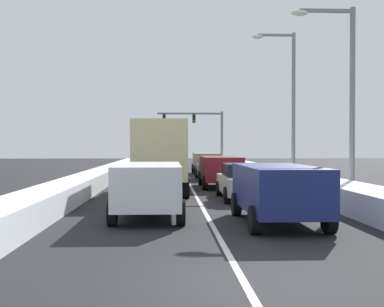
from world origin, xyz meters
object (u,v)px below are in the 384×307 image
at_px(sedan_gray_right_lane_fourth, 212,168).
at_px(street_lamp_right_mid, 288,94).
at_px(sedan_silver_right_lane_second, 244,181).
at_px(suv_tan_right_lane_fifth, 206,161).
at_px(suv_maroon_right_lane_third, 220,169).
at_px(traffic_light_gantry, 202,126).
at_px(street_lamp_right_near, 343,85).
at_px(suv_white_center_lane_nearest, 149,185).
at_px(sedan_charcoal_center_lane_third, 160,169).
at_px(box_truck_center_lane_second, 160,153).
at_px(sedan_green_center_lane_fourth, 162,165).
at_px(sedan_red_center_lane_fifth, 165,163).
at_px(suv_navy_right_lane_nearest, 277,189).

bearing_deg(sedan_gray_right_lane_fourth, street_lamp_right_mid, -37.90).
bearing_deg(sedan_silver_right_lane_second, suv_tan_right_lane_fifth, 90.36).
height_order(suv_maroon_right_lane_third, traffic_light_gantry, traffic_light_gantry).
xyz_separation_m(street_lamp_right_near, street_lamp_right_mid, (0.10, 9.76, 0.62)).
distance_m(suv_maroon_right_lane_third, street_lamp_right_near, 8.83).
relative_size(sedan_gray_right_lane_fourth, street_lamp_right_mid, 0.50).
height_order(suv_white_center_lane_nearest, sedan_charcoal_center_lane_third, suv_white_center_lane_nearest).
height_order(traffic_light_gantry, street_lamp_right_mid, street_lamp_right_mid).
distance_m(box_truck_center_lane_second, sedan_charcoal_center_lane_third, 8.02).
xyz_separation_m(suv_maroon_right_lane_third, sedan_green_center_lane_fourth, (-3.33, 11.67, -0.25)).
bearing_deg(sedan_red_center_lane_fifth, suv_tan_right_lane_fifth, -52.30).
bearing_deg(box_truck_center_lane_second, sedan_green_center_lane_fourth, 90.56).
bearing_deg(sedan_green_center_lane_fourth, sedan_charcoal_center_lane_third, -89.93).
bearing_deg(box_truck_center_lane_second, suv_maroon_right_lane_third, 44.75).
xyz_separation_m(sedan_gray_right_lane_fourth, sedan_green_center_lane_fourth, (-3.42, 5.26, 0.00)).
height_order(sedan_red_center_lane_fifth, street_lamp_right_mid, street_lamp_right_mid).
xyz_separation_m(box_truck_center_lane_second, sedan_charcoal_center_lane_third, (-0.14, 7.94, -1.14)).
relative_size(sedan_red_center_lane_fifth, traffic_light_gantry, 0.60).
relative_size(suv_navy_right_lane_nearest, suv_tan_right_lane_fifth, 1.00).
height_order(suv_white_center_lane_nearest, sedan_red_center_lane_fifth, suv_white_center_lane_nearest).
xyz_separation_m(suv_maroon_right_lane_third, sedan_red_center_lane_fifth, (-3.07, 17.17, -0.25)).
bearing_deg(traffic_light_gantry, sedan_charcoal_center_lane_third, -99.77).
bearing_deg(suv_white_center_lane_nearest, suv_tan_right_lane_fifth, 81.35).
bearing_deg(sedan_charcoal_center_lane_third, box_truck_center_lane_second, -89.01).
distance_m(suv_navy_right_lane_nearest, sedan_silver_right_lane_second, 6.56).
bearing_deg(suv_tan_right_lane_fifth, suv_white_center_lane_nearest, -98.65).
distance_m(box_truck_center_lane_second, sedan_green_center_lane_fourth, 14.86).
distance_m(suv_tan_right_lane_fifth, street_lamp_right_mid, 11.58).
bearing_deg(suv_maroon_right_lane_third, suv_white_center_lane_nearest, -107.13).
bearing_deg(sedan_charcoal_center_lane_third, street_lamp_right_mid, -12.81).
xyz_separation_m(suv_navy_right_lane_nearest, sedan_green_center_lane_fourth, (-3.65, 24.26, -0.25)).
bearing_deg(suv_maroon_right_lane_third, box_truck_center_lane_second, -135.25).
height_order(sedan_green_center_lane_fourth, traffic_light_gantry, traffic_light_gantry).
bearing_deg(sedan_green_center_lane_fourth, street_lamp_right_mid, -48.08).
bearing_deg(suv_navy_right_lane_nearest, box_truck_center_lane_second, 110.36).
height_order(suv_tan_right_lane_fifth, sedan_red_center_lane_fifth, suv_tan_right_lane_fifth).
bearing_deg(suv_maroon_right_lane_third, sedan_green_center_lane_fourth, 105.92).
height_order(box_truck_center_lane_second, sedan_green_center_lane_fourth, box_truck_center_lane_second).
height_order(sedan_silver_right_lane_second, street_lamp_right_near, street_lamp_right_near).
bearing_deg(suv_white_center_lane_nearest, street_lamp_right_near, 29.36).
distance_m(sedan_gray_right_lane_fourth, suv_tan_right_lane_fifth, 6.50).
height_order(suv_tan_right_lane_fifth, street_lamp_right_near, street_lamp_right_near).
relative_size(sedan_silver_right_lane_second, suv_tan_right_lane_fifth, 0.92).
bearing_deg(sedan_silver_right_lane_second, suv_white_center_lane_nearest, -126.73).
bearing_deg(suv_tan_right_lane_fifth, box_truck_center_lane_second, -102.00).
distance_m(suv_tan_right_lane_fifth, suv_white_center_lane_nearest, 24.27).
xyz_separation_m(sedan_green_center_lane_fourth, street_lamp_right_mid, (7.76, -8.64, 4.60)).
distance_m(suv_navy_right_lane_nearest, suv_maroon_right_lane_third, 12.60).
bearing_deg(sedan_red_center_lane_fifth, sedan_silver_right_lane_second, -81.62).
bearing_deg(suv_tan_right_lane_fifth, sedan_gray_right_lane_fourth, -91.24).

